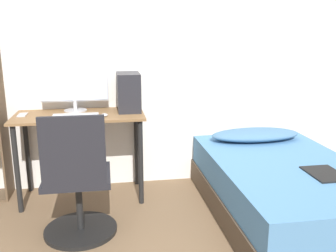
# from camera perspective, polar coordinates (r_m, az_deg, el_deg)

# --- Properties ---
(wall_back) EXTENTS (8.00, 0.05, 2.50)m
(wall_back) POSITION_cam_1_polar(r_m,az_deg,el_deg) (3.59, -5.00, 10.49)
(wall_back) COLOR silver
(wall_back) RESTS_ON ground_plane
(desk) EXTENTS (1.12, 0.54, 0.78)m
(desk) POSITION_cam_1_polar(r_m,az_deg,el_deg) (3.39, -13.24, -0.39)
(desk) COLOR brown
(desk) RESTS_ON ground_plane
(office_chair) EXTENTS (0.55, 0.55, 0.95)m
(office_chair) POSITION_cam_1_polar(r_m,az_deg,el_deg) (2.82, -13.60, -9.53)
(office_chair) COLOR black
(office_chair) RESTS_ON ground_plane
(bed) EXTENTS (1.14, 1.83, 0.46)m
(bed) POSITION_cam_1_polar(r_m,az_deg,el_deg) (3.23, 17.34, -9.29)
(bed) COLOR #4C3D2D
(bed) RESTS_ON ground_plane
(pillow) EXTENTS (0.87, 0.36, 0.11)m
(pillow) POSITION_cam_1_polar(r_m,az_deg,el_deg) (3.70, 13.16, -1.29)
(pillow) COLOR teal
(pillow) RESTS_ON bed
(magazine) EXTENTS (0.24, 0.32, 0.01)m
(magazine) POSITION_cam_1_polar(r_m,az_deg,el_deg) (3.00, 22.81, -6.70)
(magazine) COLOR black
(magazine) RESTS_ON bed
(monitor) EXTENTS (0.61, 0.20, 0.40)m
(monitor) POSITION_cam_1_polar(r_m,az_deg,el_deg) (3.47, -14.13, 5.79)
(monitor) COLOR #B7B7BC
(monitor) RESTS_ON desk
(keyboard) EXTENTS (0.38, 0.14, 0.02)m
(keyboard) POSITION_cam_1_polar(r_m,az_deg,el_deg) (3.25, -13.89, 1.50)
(keyboard) COLOR silver
(keyboard) RESTS_ON desk
(pc_tower) EXTENTS (0.20, 0.33, 0.34)m
(pc_tower) POSITION_cam_1_polar(r_m,az_deg,el_deg) (3.41, -6.03, 5.18)
(pc_tower) COLOR #232328
(pc_tower) RESTS_ON desk
(mouse) EXTENTS (0.06, 0.09, 0.02)m
(mouse) POSITION_cam_1_polar(r_m,az_deg,el_deg) (3.24, -9.66, 1.68)
(mouse) COLOR silver
(mouse) RESTS_ON desk
(phone) EXTENTS (0.07, 0.14, 0.01)m
(phone) POSITION_cam_1_polar(r_m,az_deg,el_deg) (3.46, -21.29, 1.60)
(phone) COLOR #B7B7BC
(phone) RESTS_ON desk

